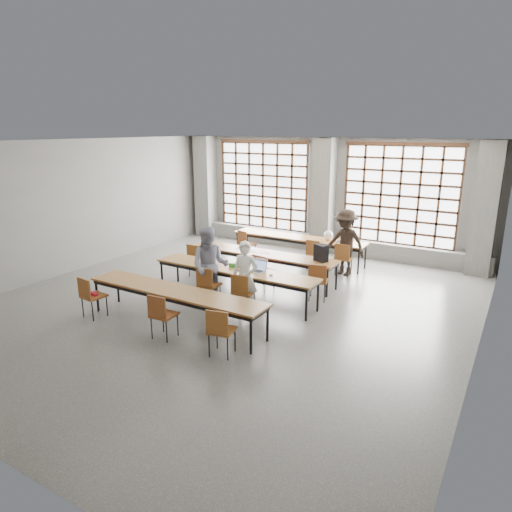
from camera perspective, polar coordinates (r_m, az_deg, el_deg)
The scene contains 40 objects.
floor at distance 10.23m, azimuth -3.39°, elevation -5.97°, with size 11.00×11.00×0.00m, color #4D4D4A.
ceiling at distance 9.51m, azimuth -3.74°, elevation 14.03°, with size 11.00×11.00×0.00m, color silver.
wall_back at distance 14.52m, azimuth 8.85°, elevation 7.54°, with size 10.00×10.00×0.00m, color slate.
wall_left at distance 13.16m, azimuth -21.96°, elevation 5.74°, with size 11.00×11.00×0.00m, color slate.
wall_right at distance 8.11m, azimuth 27.11°, elevation -0.53°, with size 11.00×11.00×0.00m, color slate.
column_left at distance 16.50m, azimuth -6.32°, elevation 8.60°, with size 0.60×0.55×3.50m, color #595957.
column_mid at distance 14.27m, azimuth 8.42°, elevation 7.41°, with size 0.60×0.55×3.50m, color #595957.
column_right at distance 13.25m, azimuth 26.75°, elevation 5.26°, with size 0.60×0.55×3.50m, color #595957.
window_left at distance 15.41m, azimuth 0.90°, elevation 8.75°, with size 3.32×0.12×3.00m.
window_right at distance 13.75m, azimuth 17.52°, elevation 7.18°, with size 3.32×0.12×3.00m.
sill_ledge at distance 14.63m, azimuth 8.30°, elevation 1.63°, with size 9.80×0.35×0.50m, color #595957.
desk_row_a at distance 13.28m, azimuth 5.30°, elevation 2.13°, with size 4.00×0.70×0.73m.
desk_row_b at distance 11.57m, azimuth 0.67°, elevation 0.13°, with size 4.00×0.70×0.73m.
desk_row_c at distance 10.28m, azimuth -2.72°, elevation -1.91°, with size 4.00×0.70×0.73m.
desk_row_d at distance 9.08m, azimuth -10.11°, elevation -4.58°, with size 4.00×0.70×0.73m.
chair_back_left at distance 13.45m, azimuth -1.35°, elevation 1.80°, with size 0.53×0.53×0.88m.
chair_back_mid at distance 12.44m, azimuth 7.34°, elevation 0.51°, with size 0.44×0.45×0.88m.
chair_back_right at distance 12.16m, azimuth 10.83°, elevation -0.00°, with size 0.45×0.45×0.88m.
chair_mid_left at distance 11.97m, azimuth -7.50°, elevation -0.10°, with size 0.43×0.43×0.88m.
chair_mid_centre at distance 10.90m, azimuth 0.77°, elevation -1.56°, with size 0.49×0.49×0.88m.
chair_mid_right at distance 10.29m, azimuth 7.72°, elevation -2.76°, with size 0.52×0.53×0.88m.
chair_front_left at distance 10.00m, azimuth -6.10°, elevation -3.28°, with size 0.46×0.46×0.88m.
chair_front_right at distance 9.51m, azimuth -1.74°, elevation -4.20°, with size 0.45×0.46×0.88m.
chair_near_left at distance 9.89m, azimuth -20.04°, elevation -4.39°, with size 0.46×0.47×0.88m.
chair_near_mid at distance 8.56m, azimuth -11.77°, elevation -6.87°, with size 0.45×0.45×0.88m.
chair_near_right at distance 7.79m, azimuth -4.52°, elevation -8.90°, with size 0.50×0.50×0.88m.
student_male at distance 9.54m, azimuth -1.37°, elevation -2.67°, with size 0.56×0.37×1.53m, color white.
student_female at distance 9.99m, azimuth -5.75°, elevation -1.24°, with size 0.85×0.66×1.75m, color #171C46.
student_back at distance 12.19m, azimuth 11.10°, elevation 1.68°, with size 1.13×0.65×1.75m, color black.
laptop_front at distance 10.05m, azimuth 0.26°, elevation -1.55°, with size 0.38×0.33×0.26m.
laptop_back at distance 12.85m, azimuth 11.02°, elevation 2.01°, with size 0.42×0.38×0.26m.
mouse at distance 9.77m, azimuth 1.87°, elevation -2.33°, with size 0.10×0.06×0.04m, color silver.
green_box at distance 10.34m, azimuth -2.71°, elevation -1.16°, with size 0.25×0.09×0.09m, color #32882C.
phone at distance 10.09m, azimuth -2.18°, elevation -1.82°, with size 0.13×0.06×0.01m, color black.
paper_sheet_a at distance 11.89m, azimuth -1.70°, elevation 0.90°, with size 0.30×0.21×0.00m, color white.
paper_sheet_b at distance 11.66m, azimuth -0.72°, elevation 0.59°, with size 0.30×0.21×0.00m, color white.
paper_sheet_c at distance 11.50m, azimuth 1.11°, elevation 0.38°, with size 0.30×0.21×0.00m, color white.
backpack at distance 10.86m, azimuth 8.13°, elevation 0.38°, with size 0.32×0.20×0.40m, color black.
plastic_bag at distance 12.93m, azimuth 9.02°, elevation 2.57°, with size 0.26×0.21×0.29m, color white.
red_pouch at distance 9.94m, azimuth -19.64°, elevation -4.47°, with size 0.20×0.08×0.06m, color #B1152B.
Camera 1 is at (5.37, -7.84, 3.78)m, focal length 32.00 mm.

